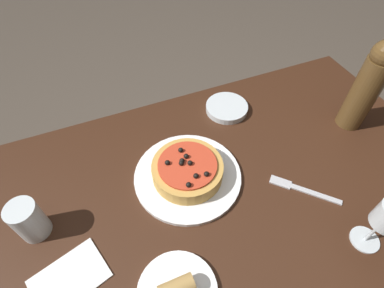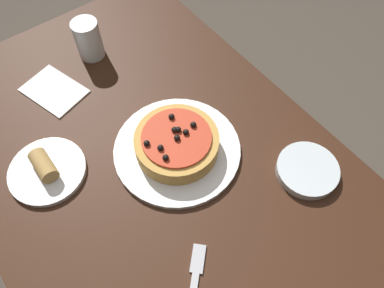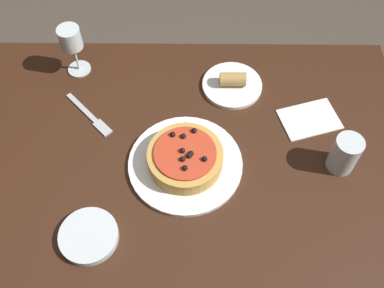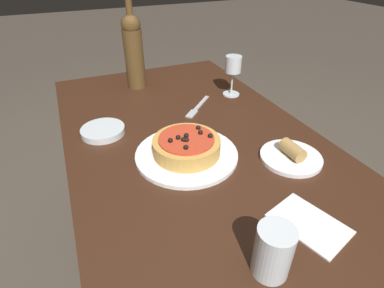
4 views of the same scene
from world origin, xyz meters
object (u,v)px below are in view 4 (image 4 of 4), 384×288
object	(u,v)px
wine_bottle	(134,50)
water_cup	(273,251)
side_plate	(291,156)
wine_glass	(233,67)
dinner_plate	(187,154)
fork	(197,108)
dining_table	(194,163)
pizza	(187,146)
side_bowl	(103,131)

from	to	relation	value
wine_bottle	water_cup	size ratio (longest dim) A/B	3.32
side_plate	wine_glass	bearing A→B (deg)	-7.89
dinner_plate	wine_bottle	size ratio (longest dim) A/B	0.82
wine_glass	side_plate	xyz separation A→B (m)	(-0.45, 0.06, -0.10)
wine_glass	fork	world-z (taller)	wine_glass
dining_table	fork	bearing A→B (deg)	-26.51
dining_table	fork	xyz separation A→B (m)	(0.19, -0.09, 0.10)
wine_bottle	water_cup	bearing A→B (deg)	-179.83
water_cup	fork	distance (m)	0.68
dining_table	wine_bottle	xyz separation A→B (m)	(0.49, 0.06, 0.25)
dinner_plate	fork	size ratio (longest dim) A/B	1.96
wine_bottle	dinner_plate	bearing A→B (deg)	179.95
dinner_plate	pizza	distance (m)	0.03
dining_table	water_cup	distance (m)	0.50
water_cup	side_bowl	xyz separation A→B (m)	(0.62, 0.20, -0.04)
wine_glass	fork	xyz separation A→B (m)	(-0.06, 0.18, -0.11)
wine_bottle	side_bowl	world-z (taller)	wine_bottle
dinner_plate	fork	world-z (taller)	dinner_plate
wine_glass	side_bowl	world-z (taller)	wine_glass
wine_glass	wine_bottle	world-z (taller)	wine_bottle
water_cup	side_bowl	world-z (taller)	water_cup
fork	wine_glass	bearing A→B (deg)	154.16
side_bowl	dining_table	bearing A→B (deg)	-119.72
pizza	fork	distance (m)	0.31
dining_table	pizza	distance (m)	0.16
dinner_plate	pizza	size ratio (longest dim) A/B	1.54
side_bowl	side_plate	world-z (taller)	side_plate
wine_bottle	fork	xyz separation A→B (m)	(-0.29, -0.15, -0.15)
pizza	side_bowl	bearing A→B (deg)	42.08
pizza	wine_glass	size ratio (longest dim) A/B	1.21
water_cup	side_plate	xyz separation A→B (m)	(0.27, -0.26, -0.04)
fork	pizza	bearing A→B (deg)	16.14
wine_glass	dinner_plate	bearing A→B (deg)	134.43
side_bowl	side_plate	xyz separation A→B (m)	(-0.35, -0.47, 0.00)
dinner_plate	side_bowl	bearing A→B (deg)	42.07
dining_table	dinner_plate	size ratio (longest dim) A/B	4.58
pizza	wine_bottle	xyz separation A→B (m)	(0.56, -0.00, 0.12)
water_cup	dinner_plate	bearing A→B (deg)	0.48
wine_glass	fork	distance (m)	0.22
fork	wine_bottle	bearing A→B (deg)	-106.68
water_cup	fork	bearing A→B (deg)	-12.68
wine_bottle	fork	world-z (taller)	wine_bottle
dining_table	wine_glass	distance (m)	0.42
side_plate	pizza	bearing A→B (deg)	63.77
dinner_plate	wine_bottle	bearing A→B (deg)	-0.05
water_cup	side_plate	bearing A→B (deg)	-44.65
side_bowl	pizza	bearing A→B (deg)	-137.92
wine_bottle	fork	bearing A→B (deg)	-152.70
dinner_plate	dining_table	bearing A→B (deg)	-37.60
dining_table	water_cup	bearing A→B (deg)	173.46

